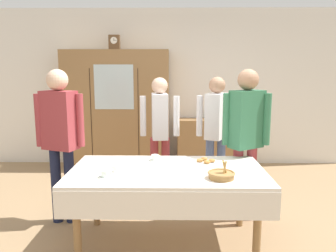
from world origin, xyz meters
TOP-DOWN VIEW (x-y plane):
  - ground_plane at (0.00, 0.00)m, footprint 12.00×12.00m
  - back_wall at (0.00, 2.65)m, footprint 6.40×0.10m
  - dining_table at (0.00, -0.24)m, footprint 1.84×1.01m
  - wall_cabinet at (-0.90, 2.35)m, footprint 1.76×0.46m
  - mantel_clock at (-0.91, 2.35)m, footprint 0.18×0.11m
  - bookshelf_low at (0.69, 2.41)m, footprint 1.12×0.35m
  - book_stack at (0.69, 2.41)m, footprint 0.16×0.23m
  - tea_cup_far_left at (-0.13, 0.11)m, footprint 0.13×0.13m
  - tea_cup_near_right at (-0.47, -0.29)m, footprint 0.13×0.13m
  - tea_cup_center at (-0.54, -0.44)m, footprint 0.13×0.13m
  - bread_basket at (0.47, -0.46)m, footprint 0.24×0.24m
  - pastry_plate at (0.38, 0.02)m, footprint 0.28×0.28m
  - spoon_back_edge at (-0.51, 0.13)m, footprint 0.12×0.02m
  - spoon_mid_left at (-0.29, -0.54)m, footprint 0.12×0.02m
  - person_by_cabinet at (0.62, 1.06)m, footprint 0.52×0.41m
  - person_beside_shelf at (-0.12, 1.08)m, footprint 0.52×0.38m
  - person_behind_table_left at (-1.16, 0.23)m, footprint 0.52×0.31m
  - person_near_right_end at (0.85, 0.33)m, footprint 0.52×0.36m

SIDE VIEW (x-z plane):
  - ground_plane at x=0.00m, z-range 0.00..0.00m
  - bookshelf_low at x=0.69m, z-range 0.00..0.83m
  - dining_table at x=0.00m, z-range 0.28..1.02m
  - spoon_back_edge at x=-0.51m, z-range 0.74..0.75m
  - spoon_mid_left at x=-0.29m, z-range 0.74..0.75m
  - pastry_plate at x=0.38m, z-range 0.73..0.78m
  - tea_cup_far_left at x=-0.13m, z-range 0.74..0.80m
  - tea_cup_near_right at x=-0.47m, z-range 0.74..0.80m
  - tea_cup_center at x=-0.54m, z-range 0.74..0.80m
  - bread_basket at x=0.47m, z-range 0.70..0.86m
  - book_stack at x=0.69m, z-range 0.83..0.89m
  - person_beside_shelf at x=-0.12m, z-range 0.17..1.74m
  - person_by_cabinet at x=0.62m, z-range 0.17..1.75m
  - wall_cabinet at x=-0.90m, z-range 0.00..1.99m
  - person_behind_table_left at x=-1.16m, z-range 0.19..1.87m
  - person_near_right_end at x=0.85m, z-range 0.19..1.87m
  - back_wall at x=0.00m, z-range 0.00..2.70m
  - mantel_clock at x=-0.91m, z-range 1.99..2.23m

